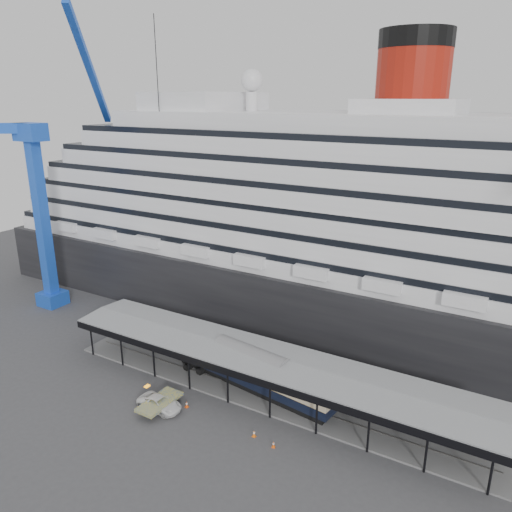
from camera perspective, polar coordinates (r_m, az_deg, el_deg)
The scene contains 9 objects.
ground at distance 60.93m, azimuth -1.34°, elevation -17.56°, with size 200.00×200.00×0.00m, color #3C3C3F.
cruise_ship at distance 80.45m, azimuth 10.71°, elevation 5.37°, with size 130.00×30.00×43.90m.
platform_canopy at distance 63.23m, azimuth 1.09°, elevation -13.55°, with size 56.00×9.18×5.30m.
crane_blue at distance 90.10m, azimuth -22.94°, elevation 6.64°, with size 22.63×19.19×47.60m.
port_truck at distance 62.27m, azimuth -10.96°, elevation -16.20°, with size 2.56×5.55×1.54m, color white.
pullman_carriage at distance 63.92m, azimuth -0.60°, elevation -12.72°, with size 23.70×6.20×23.08m.
traffic_cone_left at distance 62.28m, azimuth -7.93°, elevation -16.44°, with size 0.47×0.47×0.78m.
traffic_cone_mid at distance 57.38m, azimuth -0.23°, elevation -19.62°, with size 0.47×0.47×0.79m.
traffic_cone_right at distance 56.07m, azimuth 2.00°, elevation -20.72°, with size 0.48×0.48×0.71m.
Camera 1 is at (26.30, -42.13, 35.30)m, focal length 35.00 mm.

